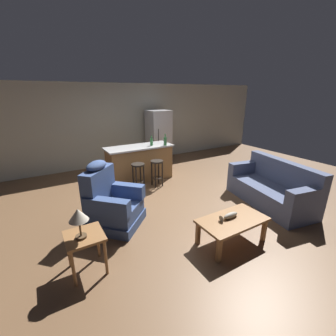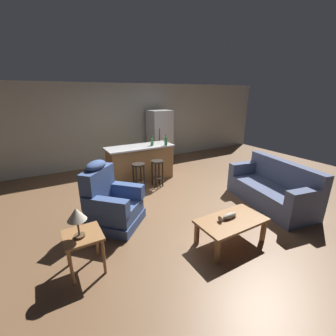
{
  "view_description": "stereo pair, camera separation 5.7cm",
  "coord_description": "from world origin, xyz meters",
  "px_view_note": "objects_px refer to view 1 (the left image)",
  "views": [
    {
      "loc": [
        -2.33,
        -4.08,
        2.31
      ],
      "look_at": [
        0.04,
        -0.1,
        0.75
      ],
      "focal_mm": 24.0,
      "sensor_mm": 36.0,
      "label": 1
    },
    {
      "loc": [
        -2.28,
        -4.11,
        2.31
      ],
      "look_at": [
        0.04,
        -0.1,
        0.75
      ],
      "focal_mm": 24.0,
      "sensor_mm": 36.0,
      "label": 2
    }
  ],
  "objects_px": {
    "couch": "(272,189)",
    "bar_stool_left": "(138,172)",
    "bar_stool_right": "(157,168)",
    "fish_figurine": "(229,216)",
    "bottle_tall_green": "(152,142)",
    "end_table": "(85,241)",
    "refrigerator": "(159,137)",
    "recliner_near_lamp": "(111,203)",
    "coffee_table": "(232,222)",
    "table_lamp": "(78,216)",
    "kitchen_island": "(140,163)",
    "bottle_short_amber": "(165,141)"
  },
  "relations": [
    {
      "from": "couch",
      "to": "bar_stool_left",
      "type": "bearing_deg",
      "value": -33.27
    },
    {
      "from": "bar_stool_right",
      "to": "fish_figurine",
      "type": "bearing_deg",
      "value": -92.37
    },
    {
      "from": "bottle_tall_green",
      "to": "fish_figurine",
      "type": "bearing_deg",
      "value": -94.4
    },
    {
      "from": "end_table",
      "to": "bottle_tall_green",
      "type": "xyz_separation_m",
      "value": [
        2.33,
        2.66,
        0.59
      ]
    },
    {
      "from": "refrigerator",
      "to": "bar_stool_left",
      "type": "bearing_deg",
      "value": -130.55
    },
    {
      "from": "couch",
      "to": "recliner_near_lamp",
      "type": "xyz_separation_m",
      "value": [
        -3.24,
        0.95,
        0.08
      ]
    },
    {
      "from": "coffee_table",
      "to": "fish_figurine",
      "type": "height_order",
      "value": "fish_figurine"
    },
    {
      "from": "recliner_near_lamp",
      "to": "end_table",
      "type": "xyz_separation_m",
      "value": [
        -0.64,
        -0.94,
        0.04
      ]
    },
    {
      "from": "coffee_table",
      "to": "table_lamp",
      "type": "height_order",
      "value": "table_lamp"
    },
    {
      "from": "kitchen_island",
      "to": "bar_stool_left",
      "type": "height_order",
      "value": "kitchen_island"
    },
    {
      "from": "bar_stool_left",
      "to": "refrigerator",
      "type": "height_order",
      "value": "refrigerator"
    },
    {
      "from": "coffee_table",
      "to": "end_table",
      "type": "distance_m",
      "value": 2.2
    },
    {
      "from": "fish_figurine",
      "to": "table_lamp",
      "type": "bearing_deg",
      "value": 167.55
    },
    {
      "from": "end_table",
      "to": "bar_stool_left",
      "type": "bearing_deg",
      "value": 51.49
    },
    {
      "from": "coffee_table",
      "to": "refrigerator",
      "type": "relative_size",
      "value": 0.62
    },
    {
      "from": "coffee_table",
      "to": "bottle_tall_green",
      "type": "height_order",
      "value": "bottle_tall_green"
    },
    {
      "from": "fish_figurine",
      "to": "kitchen_island",
      "type": "xyz_separation_m",
      "value": [
        -0.09,
        3.25,
        0.02
      ]
    },
    {
      "from": "table_lamp",
      "to": "bottle_tall_green",
      "type": "distance_m",
      "value": 3.59
    },
    {
      "from": "end_table",
      "to": "bar_stool_left",
      "type": "xyz_separation_m",
      "value": [
        1.68,
        2.11,
        0.01
      ]
    },
    {
      "from": "kitchen_island",
      "to": "bottle_tall_green",
      "type": "height_order",
      "value": "bottle_tall_green"
    },
    {
      "from": "coffee_table",
      "to": "bar_stool_right",
      "type": "distance_m",
      "value": 2.67
    },
    {
      "from": "bar_stool_left",
      "to": "bar_stool_right",
      "type": "relative_size",
      "value": 1.0
    },
    {
      "from": "couch",
      "to": "end_table",
      "type": "height_order",
      "value": "couch"
    },
    {
      "from": "recliner_near_lamp",
      "to": "bar_stool_left",
      "type": "bearing_deg",
      "value": 93.82
    },
    {
      "from": "couch",
      "to": "bottle_short_amber",
      "type": "xyz_separation_m",
      "value": [
        -1.23,
        2.49,
        0.73
      ]
    },
    {
      "from": "kitchen_island",
      "to": "end_table",
      "type": "bearing_deg",
      "value": -126.1
    },
    {
      "from": "bar_stool_right",
      "to": "bottle_short_amber",
      "type": "distance_m",
      "value": 0.83
    },
    {
      "from": "coffee_table",
      "to": "refrigerator",
      "type": "bearing_deg",
      "value": 76.03
    },
    {
      "from": "recliner_near_lamp",
      "to": "table_lamp",
      "type": "bearing_deg",
      "value": -79.49
    },
    {
      "from": "fish_figurine",
      "to": "refrigerator",
      "type": "bearing_deg",
      "value": 75.43
    },
    {
      "from": "bar_stool_right",
      "to": "bottle_short_amber",
      "type": "xyz_separation_m",
      "value": [
        0.46,
        0.36,
        0.6
      ]
    },
    {
      "from": "coffee_table",
      "to": "couch",
      "type": "relative_size",
      "value": 0.54
    },
    {
      "from": "couch",
      "to": "end_table",
      "type": "xyz_separation_m",
      "value": [
        -3.88,
        0.01,
        0.12
      ]
    },
    {
      "from": "couch",
      "to": "end_table",
      "type": "bearing_deg",
      "value": 10.54
    },
    {
      "from": "bar_stool_right",
      "to": "bottle_short_amber",
      "type": "bearing_deg",
      "value": 38.48
    },
    {
      "from": "end_table",
      "to": "bottle_short_amber",
      "type": "height_order",
      "value": "bottle_short_amber"
    },
    {
      "from": "fish_figurine",
      "to": "bar_stool_right",
      "type": "height_order",
      "value": "bar_stool_right"
    },
    {
      "from": "fish_figurine",
      "to": "coffee_table",
      "type": "bearing_deg",
      "value": -48.68
    },
    {
      "from": "fish_figurine",
      "to": "bar_stool_left",
      "type": "height_order",
      "value": "bar_stool_left"
    },
    {
      "from": "refrigerator",
      "to": "end_table",
      "type": "bearing_deg",
      "value": -129.47
    },
    {
      "from": "coffee_table",
      "to": "bottle_tall_green",
      "type": "bearing_deg",
      "value": 86.35
    },
    {
      "from": "bar_stool_left",
      "to": "refrigerator",
      "type": "bearing_deg",
      "value": 49.45
    },
    {
      "from": "bar_stool_left",
      "to": "bottle_tall_green",
      "type": "height_order",
      "value": "bottle_tall_green"
    },
    {
      "from": "table_lamp",
      "to": "bottle_tall_green",
      "type": "xyz_separation_m",
      "value": [
        2.37,
        2.7,
        0.18
      ]
    },
    {
      "from": "coffee_table",
      "to": "bar_stool_left",
      "type": "distance_m",
      "value": 2.7
    },
    {
      "from": "kitchen_island",
      "to": "refrigerator",
      "type": "height_order",
      "value": "refrigerator"
    },
    {
      "from": "fish_figurine",
      "to": "bar_stool_left",
      "type": "distance_m",
      "value": 2.65
    },
    {
      "from": "end_table",
      "to": "bottle_short_amber",
      "type": "xyz_separation_m",
      "value": [
        2.65,
        2.47,
        0.61
      ]
    },
    {
      "from": "couch",
      "to": "recliner_near_lamp",
      "type": "distance_m",
      "value": 3.38
    },
    {
      "from": "refrigerator",
      "to": "fish_figurine",
      "type": "bearing_deg",
      "value": -104.57
    }
  ]
}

